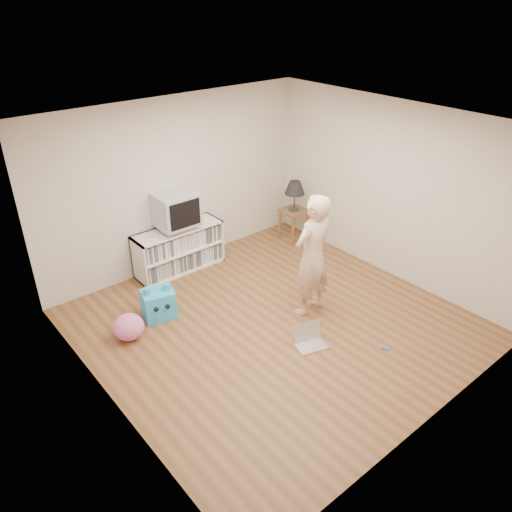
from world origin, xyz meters
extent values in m
plane|color=brown|center=(0.00, 0.00, 0.00)|extent=(4.50, 4.50, 0.00)
cube|color=beige|center=(0.00, 2.25, 1.30)|extent=(4.50, 0.02, 2.60)
cube|color=beige|center=(0.00, -2.25, 1.30)|extent=(4.50, 0.02, 2.60)
cube|color=beige|center=(-2.25, 0.00, 1.30)|extent=(0.02, 4.50, 2.60)
cube|color=beige|center=(2.25, 0.00, 1.30)|extent=(0.02, 4.50, 2.60)
cube|color=white|center=(0.00, 0.00, 2.60)|extent=(4.50, 4.50, 0.01)
cube|color=white|center=(-0.18, 2.23, 0.35)|extent=(1.40, 0.03, 0.70)
cube|color=white|center=(-0.86, 2.02, 0.35)|extent=(0.03, 0.45, 0.70)
cube|color=white|center=(0.51, 2.02, 0.35)|extent=(0.03, 0.45, 0.70)
cube|color=white|center=(-0.18, 2.02, 0.01)|extent=(1.40, 0.45, 0.03)
cube|color=white|center=(-0.18, 2.02, 0.35)|extent=(1.34, 0.45, 0.03)
cube|color=white|center=(-0.18, 2.02, 0.68)|extent=(1.40, 0.45, 0.03)
cube|color=silver|center=(-0.18, 2.02, 0.35)|extent=(1.26, 0.36, 0.64)
cube|color=gray|center=(-0.18, 2.02, 0.73)|extent=(0.45, 0.35, 0.07)
cube|color=#AAAAAF|center=(-0.18, 2.02, 1.02)|extent=(0.60, 0.52, 0.50)
cube|color=black|center=(-0.18, 1.75, 1.02)|extent=(0.50, 0.01, 0.40)
cylinder|color=brown|center=(1.73, 1.48, 0.26)|extent=(0.04, 0.04, 0.52)
cylinder|color=brown|center=(2.07, 1.48, 0.26)|extent=(0.04, 0.04, 0.52)
cylinder|color=brown|center=(1.73, 1.82, 0.26)|extent=(0.04, 0.04, 0.52)
cylinder|color=brown|center=(2.07, 1.82, 0.26)|extent=(0.04, 0.04, 0.52)
cube|color=brown|center=(1.90, 1.65, 0.54)|extent=(0.42, 0.42, 0.03)
cylinder|color=#333333|center=(1.90, 1.65, 0.56)|extent=(0.18, 0.18, 0.02)
cylinder|color=#333333|center=(1.90, 1.65, 0.74)|extent=(0.02, 0.02, 0.32)
imported|color=beige|center=(0.57, -0.08, 0.85)|extent=(0.65, 0.45, 1.70)
cube|color=silver|center=(0.04, -0.65, 0.01)|extent=(0.43, 0.36, 0.02)
cube|color=silver|center=(0.08, -0.52, 0.14)|extent=(0.38, 0.18, 0.24)
cube|color=black|center=(0.08, -0.52, 0.14)|extent=(0.33, 0.15, 0.20)
cube|color=#3F59AA|center=(0.71, -1.26, 0.01)|extent=(0.09, 0.11, 0.02)
cube|color=#28A6E4|center=(-1.07, 1.11, 0.20)|extent=(0.48, 0.42, 0.39)
cylinder|color=#28A6E4|center=(-1.20, 1.14, 0.44)|extent=(0.10, 0.10, 0.09)
cylinder|color=#28A6E4|center=(-0.95, 1.08, 0.44)|extent=(0.10, 0.10, 0.09)
sphere|color=black|center=(-1.19, 0.97, 0.24)|extent=(0.07, 0.07, 0.07)
sphere|color=black|center=(-1.04, 0.93, 0.24)|extent=(0.07, 0.07, 0.07)
ellipsoid|color=#DA63A7|center=(-1.60, 0.95, 0.17)|extent=(0.40, 0.40, 0.33)
camera|label=1|loc=(-3.60, -3.95, 3.96)|focal=35.00mm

